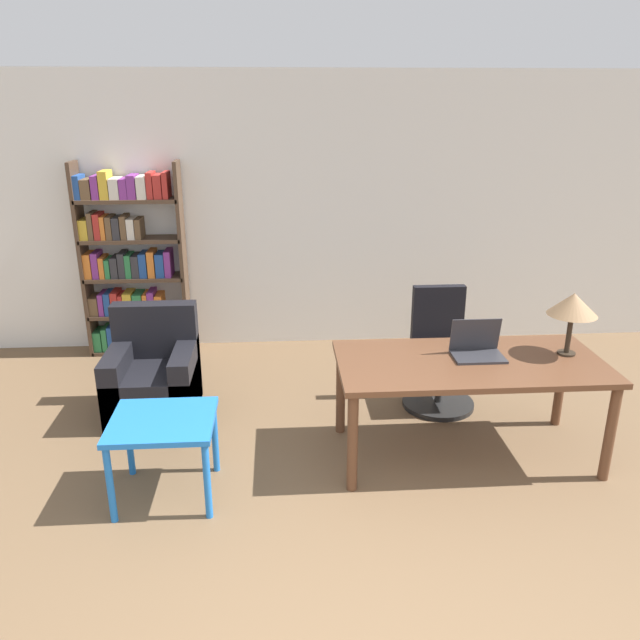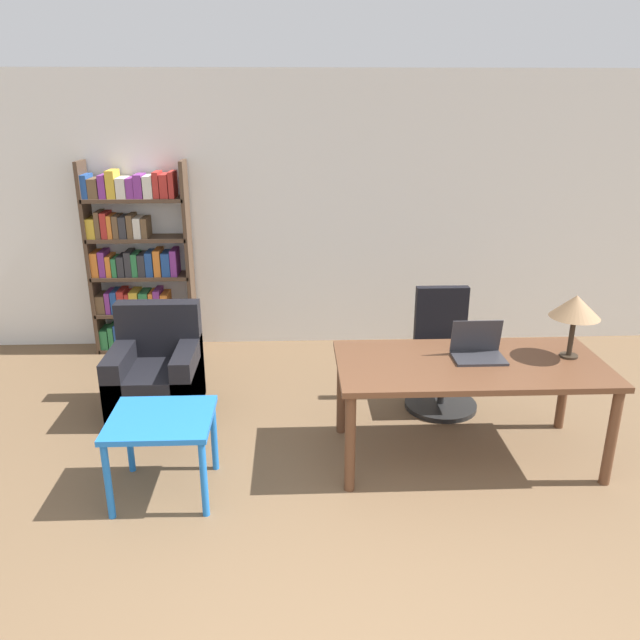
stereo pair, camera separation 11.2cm
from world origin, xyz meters
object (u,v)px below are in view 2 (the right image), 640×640
Objects in this scene: laptop at (478,350)px; side_table_blue at (162,428)px; table_lamp at (576,307)px; armchair at (157,378)px; office_chair at (442,359)px; bookshelf at (135,264)px; desk at (470,373)px.

laptop reaches higher than side_table_blue.
table_lamp is at bearing -0.97° from laptop.
armchair is (-3.03, 0.73, -0.81)m from table_lamp.
laptop is at bearing -16.75° from armchair.
office_chair is 1.15× the size of armchair.
laptop is at bearing 179.03° from table_lamp.
side_table_blue is at bearing -150.37° from office_chair.
office_chair is (-0.06, 0.73, -0.38)m from laptop.
laptop is at bearing 11.58° from side_table_blue.
side_table_blue is at bearing -171.28° from table_lamp.
side_table_blue is 0.34× the size of bookshelf.
bookshelf reaches higher than desk.
desk is at bearing -129.49° from laptop.
table_lamp is 0.45× the size of office_chair.
office_chair is 3.11m from bookshelf.
bookshelf is (-2.76, 2.15, 0.25)m from desk.
armchair reaches higher than desk.
table_lamp is at bearing 5.48° from desk.
bookshelf reaches higher than side_table_blue.
office_chair is 2.36m from side_table_blue.
desk is at bearing -37.92° from bookshelf.
laptop reaches higher than desk.
office_chair reaches higher than side_table_blue.
table_lamp is 0.24× the size of bookshelf.
table_lamp reaches higher than desk.
laptop reaches higher than armchair.
bookshelf reaches higher than laptop.
bookshelf is at bearing 142.08° from desk.
table_lamp is (0.64, -0.01, 0.31)m from laptop.
office_chair reaches higher than armchair.
office_chair is 2.34m from armchair.
office_chair is at bearing 133.25° from table_lamp.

